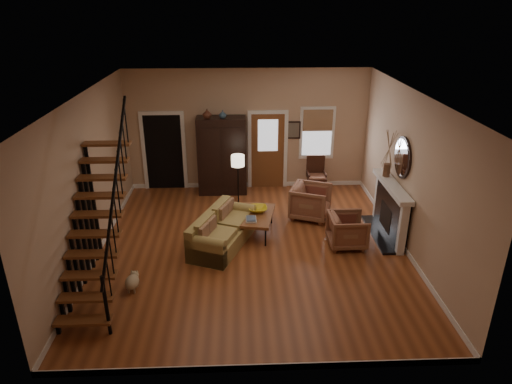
{
  "coord_description": "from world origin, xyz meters",
  "views": [
    {
      "loc": [
        -0.27,
        -8.53,
        4.99
      ],
      "look_at": [
        0.1,
        0.4,
        1.15
      ],
      "focal_mm": 32.0,
      "sensor_mm": 36.0,
      "label": 1
    }
  ],
  "objects_px": {
    "sofa": "(223,230)",
    "armoire": "(222,156)",
    "coffee_table": "(256,224)",
    "side_chair": "(316,176)",
    "armchair_left": "(347,230)",
    "floor_lamp": "(238,182)",
    "armchair_right": "(311,202)"
  },
  "relations": [
    {
      "from": "sofa",
      "to": "side_chair",
      "type": "bearing_deg",
      "value": 70.16
    },
    {
      "from": "armchair_left",
      "to": "side_chair",
      "type": "distance_m",
      "value": 2.9
    },
    {
      "from": "coffee_table",
      "to": "floor_lamp",
      "type": "relative_size",
      "value": 0.88
    },
    {
      "from": "armchair_right",
      "to": "armoire",
      "type": "bearing_deg",
      "value": 73.37
    },
    {
      "from": "coffee_table",
      "to": "side_chair",
      "type": "relative_size",
      "value": 1.23
    },
    {
      "from": "coffee_table",
      "to": "floor_lamp",
      "type": "xyz_separation_m",
      "value": [
        -0.39,
        1.34,
        0.47
      ]
    },
    {
      "from": "sofa",
      "to": "coffee_table",
      "type": "distance_m",
      "value": 0.9
    },
    {
      "from": "floor_lamp",
      "to": "side_chair",
      "type": "relative_size",
      "value": 1.4
    },
    {
      "from": "armoire",
      "to": "side_chair",
      "type": "bearing_deg",
      "value": -4.48
    },
    {
      "from": "side_chair",
      "to": "armchair_left",
      "type": "bearing_deg",
      "value": -85.88
    },
    {
      "from": "armoire",
      "to": "sofa",
      "type": "height_order",
      "value": "armoire"
    },
    {
      "from": "sofa",
      "to": "side_chair",
      "type": "height_order",
      "value": "side_chair"
    },
    {
      "from": "coffee_table",
      "to": "floor_lamp",
      "type": "distance_m",
      "value": 1.48
    },
    {
      "from": "coffee_table",
      "to": "floor_lamp",
      "type": "height_order",
      "value": "floor_lamp"
    },
    {
      "from": "armoire",
      "to": "coffee_table",
      "type": "xyz_separation_m",
      "value": [
        0.81,
        -2.46,
        -0.81
      ]
    },
    {
      "from": "sofa",
      "to": "side_chair",
      "type": "xyz_separation_m",
      "value": [
        2.47,
        2.76,
        0.15
      ]
    },
    {
      "from": "sofa",
      "to": "floor_lamp",
      "type": "height_order",
      "value": "floor_lamp"
    },
    {
      "from": "coffee_table",
      "to": "armchair_left",
      "type": "bearing_deg",
      "value": -17.96
    },
    {
      "from": "armchair_right",
      "to": "side_chair",
      "type": "height_order",
      "value": "side_chair"
    },
    {
      "from": "armchair_left",
      "to": "floor_lamp",
      "type": "relative_size",
      "value": 0.56
    },
    {
      "from": "armchair_left",
      "to": "armoire",
      "type": "bearing_deg",
      "value": 41.37
    },
    {
      "from": "armoire",
      "to": "floor_lamp",
      "type": "relative_size",
      "value": 1.47
    },
    {
      "from": "armchair_right",
      "to": "coffee_table",
      "type": "bearing_deg",
      "value": 140.68
    },
    {
      "from": "sofa",
      "to": "armoire",
      "type": "bearing_deg",
      "value": 113.5
    },
    {
      "from": "armchair_right",
      "to": "floor_lamp",
      "type": "height_order",
      "value": "floor_lamp"
    },
    {
      "from": "armoire",
      "to": "armchair_right",
      "type": "xyz_separation_m",
      "value": [
        2.17,
        -1.69,
        -0.64
      ]
    },
    {
      "from": "side_chair",
      "to": "floor_lamp",
      "type": "bearing_deg",
      "value": -156.76
    },
    {
      "from": "armoire",
      "to": "coffee_table",
      "type": "distance_m",
      "value": 2.71
    },
    {
      "from": "armoire",
      "to": "coffee_table",
      "type": "relative_size",
      "value": 1.67
    },
    {
      "from": "armchair_left",
      "to": "side_chair",
      "type": "relative_size",
      "value": 0.78
    },
    {
      "from": "armoire",
      "to": "side_chair",
      "type": "relative_size",
      "value": 2.06
    },
    {
      "from": "armchair_left",
      "to": "side_chair",
      "type": "bearing_deg",
      "value": 3.73
    }
  ]
}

